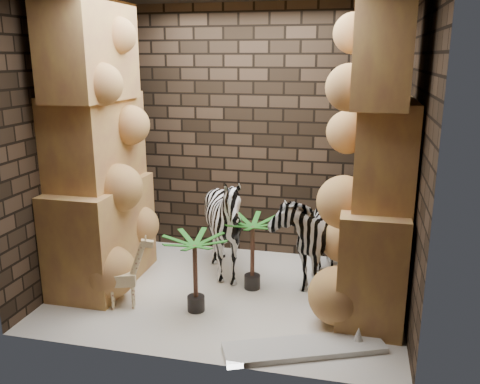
% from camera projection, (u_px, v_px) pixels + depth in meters
% --- Properties ---
extents(floor, '(3.50, 3.50, 0.00)m').
position_uv_depth(floor, '(228.00, 293.00, 5.29)').
color(floor, beige).
rests_on(floor, ground).
extents(wall_back, '(3.50, 0.00, 3.50)m').
position_uv_depth(wall_back, '(253.00, 134.00, 6.07)').
color(wall_back, black).
rests_on(wall_back, ground).
extents(wall_front, '(3.50, 0.00, 3.50)m').
position_uv_depth(wall_front, '(183.00, 183.00, 3.72)').
color(wall_front, black).
rests_on(wall_front, ground).
extents(wall_left, '(0.00, 3.00, 3.00)m').
position_uv_depth(wall_left, '(65.00, 145.00, 5.29)').
color(wall_left, black).
rests_on(wall_left, ground).
extents(wall_right, '(0.00, 3.00, 3.00)m').
position_uv_depth(wall_right, '(416.00, 161.00, 4.51)').
color(wall_right, black).
rests_on(wall_right, ground).
extents(rock_pillar_left, '(0.68, 1.30, 3.00)m').
position_uv_depth(rock_pillar_left, '(96.00, 147.00, 5.21)').
color(rock_pillar_left, tan).
rests_on(rock_pillar_left, floor).
extents(rock_pillar_right, '(0.58, 1.25, 3.00)m').
position_uv_depth(rock_pillar_right, '(378.00, 159.00, 4.58)').
color(rock_pillar_right, tan).
rests_on(rock_pillar_right, floor).
extents(zebra_right, '(0.71, 1.13, 1.25)m').
position_uv_depth(zebra_right, '(309.00, 227.00, 5.43)').
color(zebra_right, white).
rests_on(zebra_right, floor).
extents(zebra_left, '(1.33, 1.48, 1.11)m').
position_uv_depth(zebra_left, '(225.00, 230.00, 5.52)').
color(zebra_left, white).
rests_on(zebra_left, floor).
extents(giraffe_toy, '(0.41, 0.25, 0.76)m').
position_uv_depth(giraffe_toy, '(121.00, 272.00, 4.89)').
color(giraffe_toy, beige).
rests_on(giraffe_toy, floor).
extents(palm_front, '(0.36, 0.36, 0.79)m').
position_uv_depth(palm_front, '(252.00, 253.00, 5.30)').
color(palm_front, '#1F6517').
rests_on(palm_front, floor).
extents(palm_back, '(0.36, 0.36, 0.78)m').
position_uv_depth(palm_back, '(195.00, 274.00, 4.83)').
color(palm_back, '#1F6517').
rests_on(palm_back, floor).
extents(surfboard, '(1.39, 0.84, 0.05)m').
position_uv_depth(surfboard, '(304.00, 348.00, 4.25)').
color(surfboard, silver).
rests_on(surfboard, floor).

